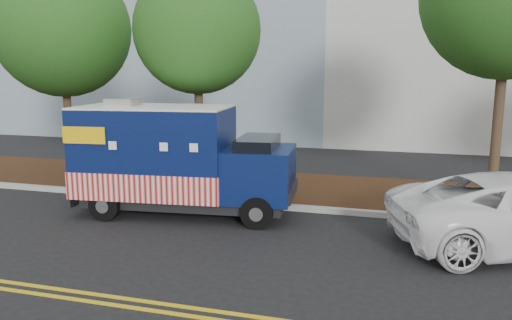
# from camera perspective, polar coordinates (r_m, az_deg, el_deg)

# --- Properties ---
(ground) EXTENTS (120.00, 120.00, 0.00)m
(ground) POSITION_cam_1_polar(r_m,az_deg,el_deg) (12.95, -9.25, -6.41)
(ground) COLOR black
(ground) RESTS_ON ground
(curb) EXTENTS (120.00, 0.18, 0.15)m
(curb) POSITION_cam_1_polar(r_m,az_deg,el_deg) (14.16, -6.85, -4.57)
(curb) COLOR #9E9E99
(curb) RESTS_ON ground
(mulch_strip) EXTENTS (120.00, 4.00, 0.15)m
(mulch_strip) POSITION_cam_1_polar(r_m,az_deg,el_deg) (16.06, -3.95, -2.72)
(mulch_strip) COLOR black
(mulch_strip) RESTS_ON ground
(centerline_near) EXTENTS (120.00, 0.10, 0.01)m
(centerline_near) POSITION_cam_1_polar(r_m,az_deg,el_deg) (9.38, -21.18, -13.67)
(centerline_near) COLOR gold
(centerline_near) RESTS_ON ground
(centerline_far) EXTENTS (120.00, 0.10, 0.01)m
(centerline_far) POSITION_cam_1_polar(r_m,az_deg,el_deg) (9.20, -22.14, -14.22)
(centerline_far) COLOR gold
(centerline_far) RESTS_ON ground
(tree_a) EXTENTS (4.43, 4.43, 7.20)m
(tree_a) POSITION_cam_1_polar(r_m,az_deg,el_deg) (18.06, -21.27, 13.73)
(tree_a) COLOR #38281C
(tree_a) RESTS_ON ground
(tree_b) EXTENTS (3.74, 3.74, 6.69)m
(tree_b) POSITION_cam_1_polar(r_m,az_deg,el_deg) (15.20, -6.73, 14.46)
(tree_b) COLOR #38281C
(tree_b) RESTS_ON ground
(sign_post) EXTENTS (0.06, 0.06, 2.40)m
(sign_post) POSITION_cam_1_polar(r_m,az_deg,el_deg) (16.13, -19.62, 0.82)
(sign_post) COLOR #473828
(sign_post) RESTS_ON ground
(food_truck) EXTENTS (5.83, 2.68, 2.97)m
(food_truck) POSITION_cam_1_polar(r_m,az_deg,el_deg) (13.00, -9.36, -0.24)
(food_truck) COLOR black
(food_truck) RESTS_ON ground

